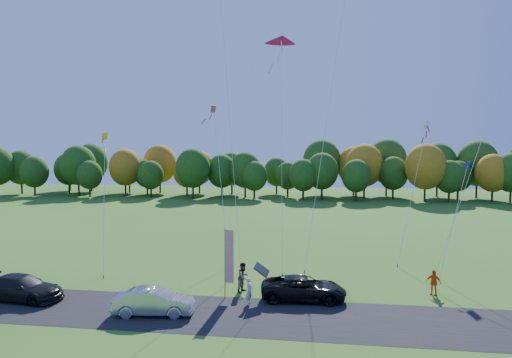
# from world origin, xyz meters

# --- Properties ---
(ground) EXTENTS (160.00, 160.00, 0.00)m
(ground) POSITION_xyz_m (0.00, 0.00, 0.00)
(ground) COLOR #2B5E18
(asphalt_strip) EXTENTS (90.00, 6.00, 0.01)m
(asphalt_strip) POSITION_xyz_m (0.00, -4.00, 0.01)
(asphalt_strip) COLOR black
(asphalt_strip) RESTS_ON ground
(tree_line) EXTENTS (116.00, 12.00, 10.00)m
(tree_line) POSITION_xyz_m (0.00, 55.00, 0.00)
(tree_line) COLOR #1E4711
(tree_line) RESTS_ON ground
(black_suv) EXTENTS (5.34, 2.61, 1.46)m
(black_suv) POSITION_xyz_m (3.96, -0.87, 0.73)
(black_suv) COLOR black
(black_suv) RESTS_ON ground
(silver_sedan) EXTENTS (4.69, 2.16, 1.49)m
(silver_sedan) POSITION_xyz_m (-4.34, -4.55, 0.75)
(silver_sedan) COLOR #B3B3B8
(silver_sedan) RESTS_ON ground
(dark_truck_a) EXTENTS (5.44, 2.63, 1.53)m
(dark_truck_a) POSITION_xyz_m (-13.34, -3.33, 0.76)
(dark_truck_a) COLOR black
(dark_truck_a) RESTS_ON ground
(person_tailgate_a) EXTENTS (0.51, 0.66, 1.61)m
(person_tailgate_a) POSITION_xyz_m (0.74, -2.11, 0.80)
(person_tailgate_a) COLOR silver
(person_tailgate_a) RESTS_ON ground
(person_tailgate_b) EXTENTS (1.04, 1.15, 1.92)m
(person_tailgate_b) POSITION_xyz_m (-0.01, 0.20, 0.96)
(person_tailgate_b) COLOR gray
(person_tailgate_b) RESTS_ON ground
(person_east) EXTENTS (1.02, 0.79, 1.61)m
(person_east) POSITION_xyz_m (12.16, 1.29, 0.81)
(person_east) COLOR #E25815
(person_east) RESTS_ON ground
(feather_flag) EXTENTS (0.59, 0.09, 4.45)m
(feather_flag) POSITION_xyz_m (-0.72, -1.25, 2.73)
(feather_flag) COLOR #999999
(feather_flag) RESTS_ON ground
(kite_delta_blue) EXTENTS (5.49, 10.61, 32.33)m
(kite_delta_blue) POSITION_xyz_m (-3.00, 9.23, 15.77)
(kite_delta_blue) COLOR #4C3F33
(kite_delta_blue) RESTS_ON ground
(kite_parafoil_orange) EXTENTS (6.26, 12.14, 31.61)m
(kite_parafoil_orange) POSITION_xyz_m (5.94, 11.03, 15.61)
(kite_parafoil_orange) COLOR #4C3F33
(kite_parafoil_orange) RESTS_ON ground
(kite_delta_red) EXTENTS (2.96, 10.65, 20.95)m
(kite_delta_red) POSITION_xyz_m (1.65, 9.57, 10.76)
(kite_delta_red) COLOR #4C3F33
(kite_delta_red) RESTS_ON ground
(kite_parafoil_rainbow) EXTENTS (9.30, 6.22, 20.31)m
(kite_parafoil_rainbow) POSITION_xyz_m (16.93, 7.77, 9.99)
(kite_parafoil_rainbow) COLOR #4C3F33
(kite_parafoil_rainbow) RESTS_ON ground
(kite_diamond_yellow) EXTENTS (3.67, 7.53, 11.03)m
(kite_diamond_yellow) POSITION_xyz_m (-12.14, 5.35, 5.31)
(kite_diamond_yellow) COLOR #4C3F33
(kite_diamond_yellow) RESTS_ON ground
(kite_diamond_white) EXTENTS (4.03, 6.77, 12.27)m
(kite_diamond_white) POSITION_xyz_m (12.69, 11.13, 5.86)
(kite_diamond_white) COLOR #4C3F33
(kite_diamond_white) RESTS_ON ground
(kite_diamond_pink) EXTENTS (3.42, 7.40, 13.63)m
(kite_diamond_pink) POSITION_xyz_m (-3.52, 9.29, 6.60)
(kite_diamond_pink) COLOR #4C3F33
(kite_diamond_pink) RESTS_ON ground
(kite_diamond_blue_low) EXTENTS (3.83, 5.91, 8.71)m
(kite_diamond_blue_low) POSITION_xyz_m (14.00, 4.05, 4.14)
(kite_diamond_blue_low) COLOR #4C3F33
(kite_diamond_blue_low) RESTS_ON ground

